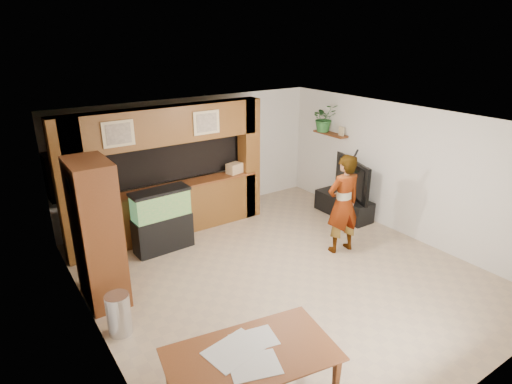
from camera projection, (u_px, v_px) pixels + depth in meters
floor at (281, 273)px, 7.34m from camera, size 6.50×6.50×0.00m
ceiling at (285, 123)px, 6.42m from camera, size 6.50×6.50×0.00m
wall_back at (193, 157)px, 9.39m from camera, size 6.00×0.00×6.00m
wall_left at (92, 255)px, 5.30m from camera, size 0.00×6.50×6.50m
wall_right at (403, 171)px, 8.46m from camera, size 0.00×6.50×6.50m
partition at (163, 171)px, 8.41m from camera, size 4.20×0.99×2.60m
wall_clock at (69, 186)px, 5.88m from camera, size 0.05×0.25×0.25m
wall_shelf at (330, 134)px, 9.74m from camera, size 0.25×0.90×0.04m
pantry_cabinet at (97, 233)px, 6.27m from camera, size 0.56×0.91×2.23m
trash_can at (119, 314)px, 5.80m from camera, size 0.33×0.33×0.60m
aquarium at (162, 221)px, 7.94m from camera, size 1.09×0.41×1.20m
tv_stand at (344, 206)px, 9.57m from camera, size 0.50×1.37×0.46m
television at (346, 178)px, 9.34m from camera, size 0.66×1.43×0.84m
photo_frame at (341, 131)px, 9.44m from camera, size 0.04×0.15×0.20m
potted_plant at (324, 118)px, 9.76m from camera, size 0.68×0.62×0.63m
person at (343, 204)px, 7.79m from camera, size 0.74×0.53×1.88m
microphone at (356, 154)px, 7.35m from camera, size 0.04×0.10×0.16m
dining_table at (253, 379)px, 4.68m from camera, size 1.99×1.32×0.65m
newspaper_a at (255, 366)px, 4.43m from camera, size 0.61×0.52×0.01m
newspaper_b at (234, 350)px, 4.64m from camera, size 0.67×0.54×0.01m
newspaper_c at (254, 339)px, 4.80m from camera, size 0.56×0.46×0.01m
counter_box at (234, 168)px, 9.13m from camera, size 0.37×0.29×0.22m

